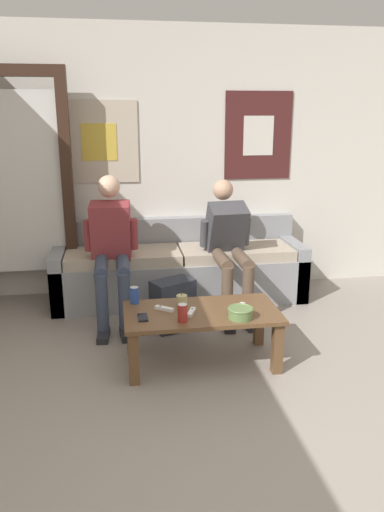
{
  "coord_description": "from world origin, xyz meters",
  "views": [
    {
      "loc": [
        -0.76,
        -1.93,
        1.75
      ],
      "look_at": [
        -0.19,
        1.8,
        0.67
      ],
      "focal_mm": 35.0,
      "sensor_mm": 36.0,
      "label": 1
    }
  ],
  "objects": [
    {
      "name": "person_seated_adult",
      "position": [
        -0.82,
        2.26,
        0.67
      ],
      "size": [
        0.47,
        0.84,
        1.24
      ],
      "color": "#384256",
      "rests_on": "ground_plane"
    },
    {
      "name": "game_controller_near_left",
      "position": [
        -0.27,
        1.27,
        0.41
      ],
      "size": [
        0.08,
        0.15,
        0.03
      ],
      "color": "white",
      "rests_on": "coffee_table"
    },
    {
      "name": "ceramic_bowl",
      "position": [
        0.04,
        1.14,
        0.44
      ],
      "size": [
        0.18,
        0.18,
        0.08
      ],
      "color": "#607F47",
      "rests_on": "coffee_table"
    },
    {
      "name": "coffee_table",
      "position": [
        -0.19,
        1.31,
        0.33
      ],
      "size": [
        1.1,
        0.57,
        0.4
      ],
      "color": "brown",
      "rests_on": "ground_plane"
    },
    {
      "name": "drink_can_blue",
      "position": [
        -0.66,
        1.54,
        0.46
      ],
      "size": [
        0.07,
        0.07,
        0.12
      ],
      "color": "#28479E",
      "rests_on": "coffee_table"
    },
    {
      "name": "ground_plane",
      "position": [
        0.0,
        0.0,
        0.0
      ],
      "size": [
        18.0,
        18.0,
        0.0
      ],
      "primitive_type": "plane",
      "color": "gray"
    },
    {
      "name": "game_controller_near_right",
      "position": [
        0.08,
        1.32,
        0.41
      ],
      "size": [
        0.12,
        0.13,
        0.03
      ],
      "color": "white",
      "rests_on": "coffee_table"
    },
    {
      "name": "drink_can_red",
      "position": [
        -0.35,
        1.14,
        0.46
      ],
      "size": [
        0.07,
        0.07,
        0.12
      ],
      "color": "maroon",
      "rests_on": "coffee_table"
    },
    {
      "name": "couch",
      "position": [
        -0.18,
        2.64,
        0.28
      ],
      "size": [
        2.38,
        0.68,
        0.75
      ],
      "color": "gray",
      "rests_on": "ground_plane"
    },
    {
      "name": "wall_back",
      "position": [
        -0.0,
        2.99,
        1.28
      ],
      "size": [
        10.0,
        0.07,
        2.55
      ],
      "color": "silver",
      "rests_on": "ground_plane"
    },
    {
      "name": "door_frame",
      "position": [
        -1.65,
        2.77,
        1.2
      ],
      "size": [
        1.0,
        0.1,
        2.15
      ],
      "color": "#382319",
      "rests_on": "ground_plane"
    },
    {
      "name": "backpack",
      "position": [
        -0.32,
        1.93,
        0.2
      ],
      "size": [
        0.4,
        0.34,
        0.42
      ],
      "color": "#282D38",
      "rests_on": "ground_plane"
    },
    {
      "name": "cell_phone",
      "position": [
        -0.61,
        1.24,
        0.41
      ],
      "size": [
        0.07,
        0.14,
        0.01
      ],
      "color": "black",
      "rests_on": "coffee_table"
    },
    {
      "name": "game_controller_far_center",
      "position": [
        -0.46,
        1.36,
        0.41
      ],
      "size": [
        0.14,
        0.11,
        0.03
      ],
      "color": "white",
      "rests_on": "coffee_table"
    },
    {
      "name": "person_seated_teen",
      "position": [
        0.22,
        2.31,
        0.64
      ],
      "size": [
        0.47,
        0.94,
        1.16
      ],
      "color": "brown",
      "rests_on": "ground_plane"
    },
    {
      "name": "pillar_candle",
      "position": [
        -0.32,
        1.41,
        0.44
      ],
      "size": [
        0.08,
        0.08,
        0.1
      ],
      "color": "tan",
      "rests_on": "coffee_table"
    }
  ]
}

